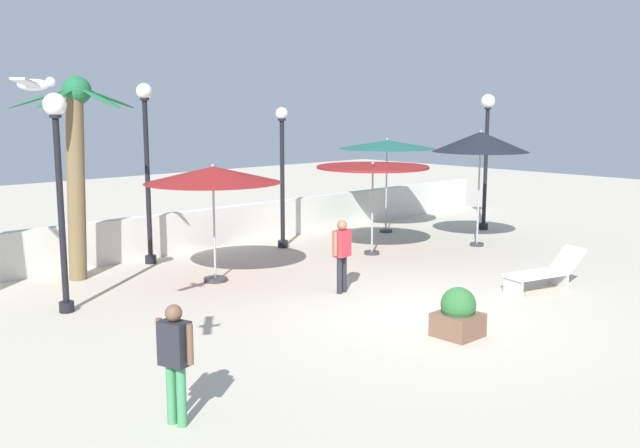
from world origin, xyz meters
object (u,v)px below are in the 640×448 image
lamp_post_1 (282,168)px  seagull_0 (35,84)px  lounge_chair_0 (545,271)px  planter (458,314)px  patio_umbrella_0 (481,142)px  guest_1 (175,354)px  lamp_post_2 (58,168)px  patio_umbrella_1 (213,175)px  lamp_post_3 (147,152)px  lamp_post_0 (487,139)px  guest_0 (342,249)px  palm_tree_1 (76,155)px  patio_umbrella_2 (373,170)px  patio_umbrella_3 (387,145)px

lamp_post_1 → seagull_0: (-9.60, -7.50, 1.88)m
lounge_chair_0 → seagull_0: 11.38m
seagull_0 → planter: bearing=-3.5°
patio_umbrella_0 → guest_1: 13.07m
planter → lamp_post_2: bearing=125.4°
patio_umbrella_1 → lounge_chair_0: size_ratio=1.53×
lamp_post_1 → guest_1: 11.23m
seagull_0 → lounge_chair_0: bearing=1.2°
lamp_post_1 → lamp_post_3: lamp_post_3 is taller
lamp_post_0 → guest_0: 9.26m
guest_0 → palm_tree_1: bearing=124.6°
lamp_post_0 → guest_1: size_ratio=2.76×
patio_umbrella_2 → lamp_post_0: 5.41m
lamp_post_0 → palm_tree_1: bearing=168.4°
patio_umbrella_1 → lounge_chair_0: patio_umbrella_1 is taller
patio_umbrella_3 → guest_1: 14.18m
lamp_post_2 → patio_umbrella_2: bearing=-2.3°
patio_umbrella_3 → lamp_post_1: (-3.89, 0.33, -0.48)m
palm_tree_1 → planter: 9.07m
seagull_0 → guest_0: bearing=21.9°
lamp_post_3 → guest_0: (1.45, -5.26, -1.84)m
lamp_post_0 → lamp_post_3: lamp_post_3 is taller
patio_umbrella_3 → lamp_post_0: size_ratio=0.70×
patio_umbrella_1 → patio_umbrella_0: bearing=-11.9°
planter → lamp_post_3: bearing=95.7°
lamp_post_0 → planter: size_ratio=4.96×
lamp_post_1 → planter: lamp_post_1 is taller
patio_umbrella_2 → lamp_post_0: bearing=1.9°
patio_umbrella_3 → seagull_0: 15.33m
patio_umbrella_0 → lamp_post_2: bearing=172.0°
patio_umbrella_1 → lamp_post_0: (10.08, -0.22, 0.49)m
lamp_post_2 → lamp_post_3: bearing=38.7°
patio_umbrella_1 → palm_tree_1: palm_tree_1 is taller
patio_umbrella_3 → lamp_post_1: size_ratio=0.77×
patio_umbrella_1 → palm_tree_1: 3.08m
palm_tree_1 → lamp_post_1: 5.66m
patio_umbrella_0 → lamp_post_2: lamp_post_2 is taller
lamp_post_0 → lamp_post_3: size_ratio=0.96×
guest_1 → patio_umbrella_0: bearing=18.4°
patio_umbrella_0 → patio_umbrella_2: bearing=157.6°
palm_tree_1 → lamp_post_1: size_ratio=1.18×
patio_umbrella_0 → lamp_post_3: (-7.79, 4.25, -0.13)m
lamp_post_0 → patio_umbrella_3: bearing=145.5°
patio_umbrella_0 → planter: bearing=-147.7°
lamp_post_2 → guest_0: lamp_post_2 is taller
patio_umbrella_0 → guest_1: size_ratio=2.10×
lounge_chair_0 → seagull_0: (-10.75, -0.22, 3.70)m
patio_umbrella_1 → palm_tree_1: bearing=131.8°
patio_umbrella_2 → lounge_chair_0: patio_umbrella_2 is taller
lamp_post_3 → planter: bearing=-84.3°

